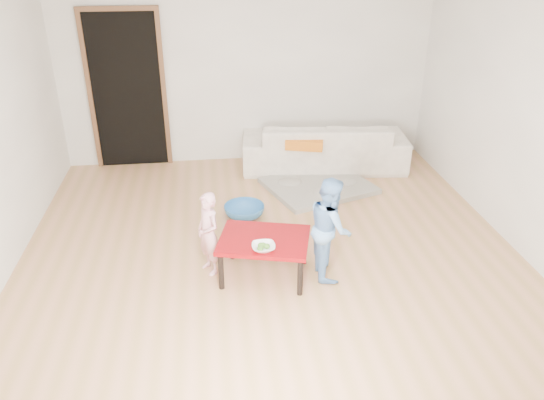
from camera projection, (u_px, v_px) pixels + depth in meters
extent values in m
cube|color=#B3864C|center=(270.00, 248.00, 5.47)|extent=(5.00, 5.00, 0.01)
cube|color=white|center=(247.00, 67.00, 7.10)|extent=(5.00, 0.02, 2.60)
cube|color=white|center=(523.00, 117.00, 5.16)|extent=(0.02, 5.00, 2.60)
imported|color=white|center=(324.00, 144.00, 7.25)|extent=(2.28, 1.08, 0.64)
cube|color=orange|center=(305.00, 141.00, 6.90)|extent=(0.57, 0.54, 0.13)
imported|color=white|center=(264.00, 247.00, 4.66)|extent=(0.21, 0.21, 0.05)
imported|color=#E7697A|center=(208.00, 234.00, 4.91)|extent=(0.31, 0.36, 0.82)
imported|color=#65A4EB|center=(330.00, 227.00, 4.85)|extent=(0.38, 0.48, 0.98)
imported|color=#2C69A7|center=(244.00, 211.00, 6.03)|extent=(0.46, 0.46, 0.14)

